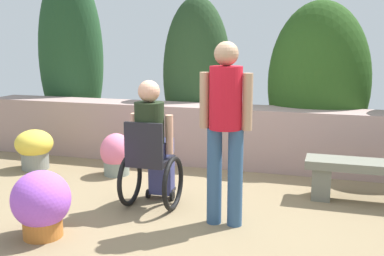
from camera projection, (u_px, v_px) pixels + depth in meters
The scene contains 9 objects.
ground_plane at pixel (185, 215), 4.63m from camera, with size 13.44×13.44×0.00m, color #7F6D4E.
stone_retaining_wall at pixel (229, 136), 6.40m from camera, with size 7.44×0.56×0.82m, color gray.
hedge_backdrop at pixel (251, 72), 6.77m from camera, with size 6.87×1.09×2.91m.
stone_bench at pixel (384, 176), 4.90m from camera, with size 1.62×0.38×0.45m.
person_in_wheelchair at pixel (152, 149), 4.76m from camera, with size 0.53×0.66×1.33m.
person_standing_companion at pixel (225, 121), 4.22m from camera, with size 0.49×0.30×1.71m.
flower_pot_purple_near at pixel (116, 155), 5.96m from camera, with size 0.41×0.41×0.54m.
flower_pot_terracotta_by_wall at pixel (41, 204), 4.06m from camera, with size 0.52×0.52×0.60m.
flower_pot_red_accent at pixel (34, 148), 6.22m from camera, with size 0.50×0.50×0.54m.
Camera 1 is at (1.35, -4.17, 1.73)m, focal length 43.27 mm.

